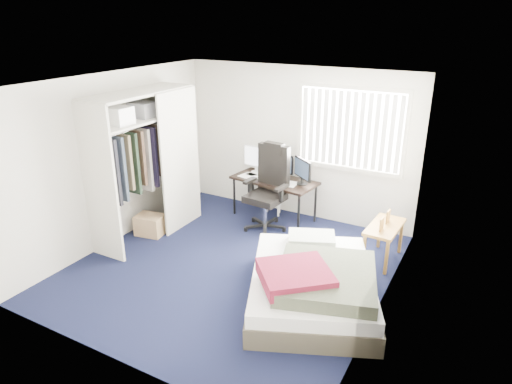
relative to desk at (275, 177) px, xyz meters
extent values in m
plane|color=black|center=(0.22, -1.75, -0.73)|extent=(4.20, 4.20, 0.00)
plane|color=silver|center=(0.22, 0.35, 0.52)|extent=(4.00, 0.00, 4.00)
plane|color=silver|center=(0.22, -3.85, 0.52)|extent=(4.00, 0.00, 4.00)
plane|color=silver|center=(-1.78, -1.75, 0.52)|extent=(0.00, 4.20, 4.20)
plane|color=silver|center=(2.22, -1.75, 0.52)|extent=(0.00, 4.20, 4.20)
plane|color=white|center=(0.22, -1.75, 1.77)|extent=(4.20, 4.20, 0.00)
cube|color=white|center=(1.12, 0.33, 0.87)|extent=(1.60, 0.02, 1.20)
cube|color=beige|center=(1.12, 0.30, 1.50)|extent=(1.72, 0.06, 0.06)
cube|color=beige|center=(1.12, 0.30, 0.24)|extent=(1.72, 0.06, 0.06)
cube|color=white|center=(1.12, 0.27, 0.87)|extent=(1.60, 0.04, 1.16)
cube|color=beige|center=(-1.48, -2.35, 0.37)|extent=(0.60, 0.04, 2.20)
cube|color=beige|center=(-1.48, -0.55, 0.37)|extent=(0.60, 0.04, 2.20)
cube|color=beige|center=(-1.48, -1.45, 1.47)|extent=(0.60, 1.80, 0.04)
cube|color=beige|center=(-1.48, -1.45, 1.09)|extent=(0.56, 1.74, 0.03)
cylinder|color=silver|center=(-1.48, -1.45, 0.97)|extent=(0.03, 1.72, 0.03)
cube|color=#26262B|center=(-1.48, -1.55, 0.52)|extent=(0.38, 1.10, 0.90)
cube|color=beige|center=(-1.16, -1.00, 0.37)|extent=(0.03, 0.90, 2.20)
cube|color=white|center=(-1.48, -1.90, 1.22)|extent=(0.38, 0.30, 0.24)
cube|color=gray|center=(-1.48, -1.40, 1.21)|extent=(0.34, 0.28, 0.22)
cube|color=black|center=(-0.01, -0.02, -0.06)|extent=(1.48, 0.83, 0.04)
cylinder|color=black|center=(-0.68, -0.21, -0.40)|extent=(0.04, 0.04, 0.65)
cylinder|color=black|center=(-0.61, 0.32, -0.40)|extent=(0.04, 0.04, 0.65)
cylinder|color=black|center=(0.60, -0.37, -0.40)|extent=(0.04, 0.04, 0.65)
cylinder|color=black|center=(0.66, 0.16, -0.40)|extent=(0.04, 0.04, 0.65)
cube|color=white|center=(-0.44, 0.14, 0.24)|extent=(0.50, 0.09, 0.36)
cube|color=white|center=(-0.44, 0.14, 0.24)|extent=(0.45, 0.06, 0.31)
cube|color=black|center=(0.05, 0.08, 0.22)|extent=(0.48, 0.09, 0.32)
cube|color=#1E2838|center=(0.05, 0.08, 0.22)|extent=(0.43, 0.06, 0.27)
cube|color=black|center=(0.49, -0.01, 0.22)|extent=(0.48, 0.09, 0.32)
cube|color=#1E2838|center=(0.49, -0.01, 0.22)|extent=(0.43, 0.06, 0.27)
cube|color=white|center=(-0.16, -0.10, -0.03)|extent=(0.41, 0.19, 0.02)
cube|color=black|center=(0.12, -0.14, -0.03)|extent=(0.07, 0.11, 0.02)
cylinder|color=silver|center=(0.27, -0.11, 0.04)|extent=(0.08, 0.08, 0.16)
cube|color=white|center=(-0.01, -0.02, -0.04)|extent=(0.33, 0.32, 0.00)
cube|color=black|center=(0.06, -0.48, -0.67)|extent=(0.71, 0.71, 0.13)
cylinder|color=silver|center=(0.06, -0.48, -0.44)|extent=(0.06, 0.06, 0.43)
cube|color=black|center=(0.06, -0.48, -0.19)|extent=(0.59, 0.59, 0.11)
cube|color=black|center=(0.08, -0.23, 0.24)|extent=(0.55, 0.16, 0.75)
cube|color=black|center=(0.08, -0.23, 0.56)|extent=(0.33, 0.16, 0.17)
cube|color=black|center=(-0.23, -0.45, 0.03)|extent=(0.10, 0.31, 0.04)
cube|color=black|center=(0.35, -0.51, 0.03)|extent=(0.10, 0.31, 0.04)
cube|color=white|center=(-0.09, 0.10, -0.51)|extent=(0.35, 0.31, 0.03)
cylinder|color=white|center=(-0.16, -0.01, -0.62)|extent=(0.03, 0.03, 0.21)
cylinder|color=white|center=(-0.22, 0.13, -0.62)|extent=(0.03, 0.03, 0.21)
cylinder|color=white|center=(0.04, 0.06, -0.62)|extent=(0.03, 0.03, 0.21)
cylinder|color=white|center=(-0.01, 0.20, -0.62)|extent=(0.03, 0.03, 0.21)
cube|color=brown|center=(1.97, -0.58, -0.21)|extent=(0.43, 0.80, 0.04)
cube|color=brown|center=(1.80, -0.92, -0.48)|extent=(0.04, 0.04, 0.50)
cube|color=brown|center=(1.83, -0.22, -0.48)|extent=(0.04, 0.04, 0.50)
cube|color=brown|center=(2.11, -0.94, -0.48)|extent=(0.04, 0.04, 0.50)
cube|color=brown|center=(2.14, -0.24, -0.48)|extent=(0.04, 0.04, 0.50)
cube|color=brown|center=(1.96, -0.75, -0.10)|extent=(0.03, 0.14, 0.18)
cube|color=brown|center=(1.97, -0.46, -0.10)|extent=(0.03, 0.14, 0.18)
cube|color=#433C30|center=(1.47, -1.97, -0.61)|extent=(2.06, 2.31, 0.25)
cube|color=white|center=(1.47, -1.97, -0.41)|extent=(2.01, 2.26, 0.17)
cube|color=#AFB8AA|center=(1.20, -1.35, -0.25)|extent=(0.71, 0.60, 0.14)
cube|color=#3A4231|center=(1.71, -2.14, -0.25)|extent=(1.37, 1.44, 0.18)
cube|color=#5C0F19|center=(1.42, -2.37, -0.18)|extent=(1.03, 1.02, 0.16)
cube|color=#9E7E4F|center=(-1.43, -1.51, -0.57)|extent=(0.47, 0.38, 0.32)
camera|label=1|loc=(3.13, -6.39, 2.52)|focal=32.00mm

